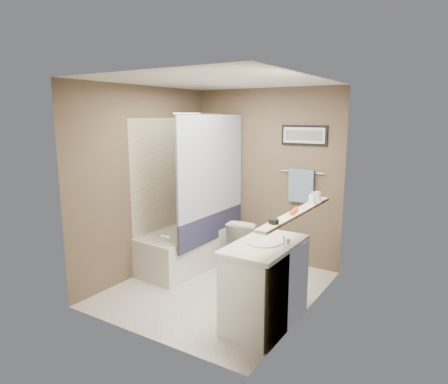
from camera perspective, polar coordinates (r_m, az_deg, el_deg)
The scene contains 32 objects.
ground at distance 4.91m, azimuth -0.96°, elevation -13.59°, with size 2.50×2.50×0.00m, color silver.
ceiling at distance 4.48m, azimuth -1.06°, elevation 15.32°, with size 2.20×2.50×0.04m, color white.
wall_back at distance 5.60m, azimuth 5.88°, elevation 2.27°, with size 2.20×0.04×2.40m, color brown.
wall_front at distance 3.60m, azimuth -11.76°, elevation -2.74°, with size 2.20×0.04×2.40m, color brown.
wall_left at distance 5.20m, azimuth -11.03°, elevation 1.47°, with size 0.04×2.50×2.40m, color brown.
wall_right at distance 4.07m, azimuth 11.86°, elevation -1.18°, with size 0.04×2.50×2.40m, color brown.
tile_surround at distance 5.62m, azimuth -7.57°, elevation 0.19°, with size 0.02×1.55×2.00m, color beige.
curtain_rod at distance 5.10m, azimuth -1.75°, elevation 11.07°, with size 0.02×0.02×1.55m, color silver.
curtain_upper at distance 5.14m, azimuth -1.71°, elevation 3.81°, with size 0.03×1.45×1.28m, color silver.
curtain_lower at distance 5.31m, azimuth -1.66°, elevation -5.01°, with size 0.03×1.45×0.36m, color #272949.
mirror at distance 3.86m, azimuth 11.46°, elevation 4.52°, with size 0.02×1.60×1.00m, color silver.
shelf at distance 3.97m, azimuth 10.44°, elevation -2.91°, with size 0.12×1.60×0.03m, color silver.
towel_bar at distance 5.36m, azimuth 11.12°, elevation 2.81°, with size 0.02×0.02×0.60m, color silver.
towel at distance 5.36m, azimuth 10.97°, elevation 0.89°, with size 0.34×0.05×0.44m, color #93B7D6.
art_frame at distance 5.33m, azimuth 11.38°, elevation 7.95°, with size 0.62×0.03×0.26m, color black.
art_mat at distance 5.31m, azimuth 11.32°, elevation 7.95°, with size 0.56×0.00×0.20m, color white.
art_image at distance 5.31m, azimuth 11.31°, elevation 7.95°, with size 0.50×0.00×0.13m, color #595959.
door at distance 3.30m, azimuth -4.78°, elevation -7.41°, with size 0.80×0.02×2.00m, color silver.
door_handle at distance 3.54m, azimuth -8.59°, elevation -6.24°, with size 0.02×0.02×0.10m, color silver.
bathtub at distance 5.55m, azimuth -5.08°, elevation -7.91°, with size 0.70×1.50×0.50m, color silver.
tub_rim at distance 5.47m, azimuth -5.12°, elevation -5.43°, with size 0.56×1.36×0.02m, color beige.
toilet at distance 5.47m, azimuth 3.46°, elevation -7.18°, with size 0.38×0.67×0.68m, color silver.
vanity at distance 4.00m, azimuth 5.86°, elevation -13.30°, with size 0.50×0.90×0.80m, color white.
countertop at distance 3.85m, azimuth 5.85°, elevation -7.55°, with size 0.54×0.96×0.04m, color silver.
sink_basin at distance 3.84m, azimuth 5.73°, elevation -7.13°, with size 0.34×0.34×0.01m, color silver.
faucet_spout at distance 3.75m, azimuth 8.49°, elevation -6.99°, with size 0.02×0.02×0.10m, color white.
faucet_knob at distance 3.85m, azimuth 9.09°, elevation -6.87°, with size 0.05×0.05×0.05m, color silver.
candle_bowl_near at distance 3.48m, azimuth 7.13°, elevation -4.19°, with size 0.09×0.09×0.04m, color black.
hair_brush_front at distance 3.88m, azimuth 10.00°, elevation -2.63°, with size 0.04×0.04×0.22m, color #DD4C1F.
pink_comb at distance 4.15m, azimuth 11.49°, elevation -2.07°, with size 0.03×0.16×0.01m, color pink.
glass_jar at distance 4.47m, azimuth 13.15°, elevation -0.60°, with size 0.08×0.08×0.10m, color silver.
soap_bottle at distance 4.32m, azimuth 12.48°, elevation -0.70°, with size 0.06×0.06×0.14m, color #999999.
Camera 1 is at (2.44, -3.74, 2.04)m, focal length 32.00 mm.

